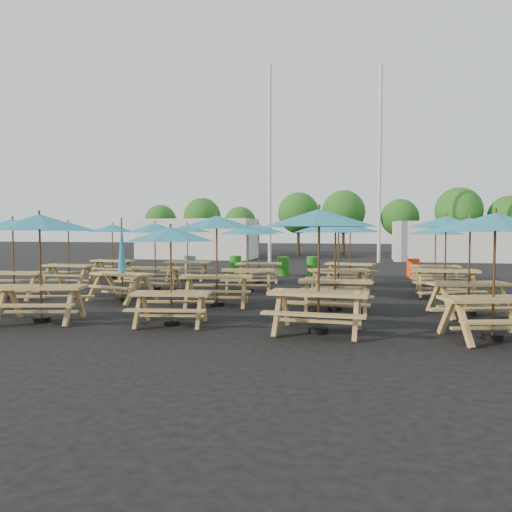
% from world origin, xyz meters
% --- Properties ---
extents(ground, '(120.00, 120.00, 0.00)m').
position_xyz_m(ground, '(0.00, 0.00, 0.00)').
color(ground, black).
rests_on(ground, ground).
extents(picnic_unit_1, '(2.43, 2.43, 2.37)m').
position_xyz_m(picnic_unit_1, '(-6.29, -3.10, 2.05)').
color(picnic_unit_1, tan).
rests_on(picnic_unit_1, ground).
extents(picnic_unit_2, '(2.16, 2.16, 2.33)m').
position_xyz_m(picnic_unit_2, '(-6.61, 0.15, 2.02)').
color(picnic_unit_2, tan).
rests_on(picnic_unit_2, ground).
extents(picnic_unit_3, '(2.26, 2.26, 2.28)m').
position_xyz_m(picnic_unit_3, '(-6.57, 3.22, 1.97)').
color(picnic_unit_3, tan).
rests_on(picnic_unit_3, ground).
extents(picnic_unit_4, '(2.65, 2.65, 2.39)m').
position_xyz_m(picnic_unit_4, '(-3.10, -6.21, 2.08)').
color(picnic_unit_4, tan).
rests_on(picnic_unit_4, ground).
extents(picnic_unit_5, '(2.26, 2.10, 2.39)m').
position_xyz_m(picnic_unit_5, '(-2.93, -2.83, 0.98)').
color(picnic_unit_5, tan).
rests_on(picnic_unit_5, ground).
extents(picnic_unit_6, '(2.37, 2.37, 2.28)m').
position_xyz_m(picnic_unit_6, '(-3.13, -0.13, 1.97)').
color(picnic_unit_6, tan).
rests_on(picnic_unit_6, ground).
extents(picnic_unit_7, '(2.23, 2.23, 2.27)m').
position_xyz_m(picnic_unit_7, '(-3.19, 3.11, 1.97)').
color(picnic_unit_7, tan).
rests_on(picnic_unit_7, ground).
extents(picnic_unit_8, '(2.23, 2.23, 2.11)m').
position_xyz_m(picnic_unit_8, '(-0.16, -5.92, 1.83)').
color(picnic_unit_8, tan).
rests_on(picnic_unit_8, ground).
extents(picnic_unit_9, '(2.57, 2.57, 2.43)m').
position_xyz_m(picnic_unit_9, '(-0.02, -3.12, 2.11)').
color(picnic_unit_9, tan).
rests_on(picnic_unit_9, ground).
extents(picnic_unit_10, '(2.42, 2.42, 2.21)m').
position_xyz_m(picnic_unit_10, '(0.05, 0.06, 1.92)').
color(picnic_unit_10, tan).
rests_on(picnic_unit_10, ground).
extents(picnic_unit_11, '(2.36, 2.36, 2.26)m').
position_xyz_m(picnic_unit_11, '(-0.21, 2.91, 1.95)').
color(picnic_unit_11, tan).
rests_on(picnic_unit_11, ground).
extents(picnic_unit_12, '(2.36, 2.36, 2.46)m').
position_xyz_m(picnic_unit_12, '(2.98, -6.04, 2.13)').
color(picnic_unit_12, tan).
rests_on(picnic_unit_12, ground).
extents(picnic_unit_13, '(2.26, 2.26, 2.31)m').
position_xyz_m(picnic_unit_13, '(3.12, -3.23, 2.00)').
color(picnic_unit_13, tan).
rests_on(picnic_unit_13, ground).
extents(picnic_unit_14, '(2.66, 2.66, 2.37)m').
position_xyz_m(picnic_unit_14, '(3.00, 0.01, 2.05)').
color(picnic_unit_14, tan).
rests_on(picnic_unit_14, ground).
extents(picnic_unit_15, '(2.53, 2.53, 2.31)m').
position_xyz_m(picnic_unit_15, '(3.23, 3.28, 2.00)').
color(picnic_unit_15, tan).
rests_on(picnic_unit_15, ground).
extents(picnic_unit_16, '(2.70, 2.70, 2.37)m').
position_xyz_m(picnic_unit_16, '(6.18, -5.93, 2.05)').
color(picnic_unit_16, tan).
rests_on(picnic_unit_16, ground).
extents(picnic_unit_17, '(2.73, 2.73, 2.34)m').
position_xyz_m(picnic_unit_17, '(6.26, -3.19, 2.02)').
color(picnic_unit_17, tan).
rests_on(picnic_unit_17, ground).
extents(picnic_unit_18, '(2.30, 2.30, 2.47)m').
position_xyz_m(picnic_unit_18, '(6.19, 0.18, 2.14)').
color(picnic_unit_18, tan).
rests_on(picnic_unit_18, ground).
extents(picnic_unit_19, '(2.14, 2.14, 2.19)m').
position_xyz_m(picnic_unit_19, '(6.28, 3.31, 1.90)').
color(picnic_unit_19, tan).
rests_on(picnic_unit_19, ground).
extents(waste_bin_0, '(0.52, 0.52, 0.84)m').
position_xyz_m(waste_bin_0, '(-4.16, 5.98, 0.42)').
color(waste_bin_0, gray).
rests_on(waste_bin_0, ground).
extents(waste_bin_1, '(0.52, 0.52, 0.84)m').
position_xyz_m(waste_bin_1, '(-2.10, 6.45, 0.42)').
color(waste_bin_1, '#1B7E17').
rests_on(waste_bin_1, ground).
extents(waste_bin_2, '(0.52, 0.52, 0.84)m').
position_xyz_m(waste_bin_2, '(0.22, 5.94, 0.42)').
color(waste_bin_2, '#1B7E17').
rests_on(waste_bin_2, ground).
extents(waste_bin_3, '(0.52, 0.52, 0.84)m').
position_xyz_m(waste_bin_3, '(1.46, 6.44, 0.42)').
color(waste_bin_3, '#1B7E17').
rests_on(waste_bin_3, ground).
extents(waste_bin_4, '(0.52, 0.52, 0.84)m').
position_xyz_m(waste_bin_4, '(5.73, 5.87, 0.42)').
color(waste_bin_4, '#E93E0D').
rests_on(waste_bin_4, ground).
extents(mast_0, '(0.20, 0.20, 12.00)m').
position_xyz_m(mast_0, '(-2.00, 14.00, 6.00)').
color(mast_0, silver).
rests_on(mast_0, ground).
extents(mast_1, '(0.20, 0.20, 12.00)m').
position_xyz_m(mast_1, '(4.50, 16.00, 6.00)').
color(mast_1, silver).
rests_on(mast_1, ground).
extents(event_tent_0, '(8.00, 4.00, 2.80)m').
position_xyz_m(event_tent_0, '(-8.00, 18.00, 1.40)').
color(event_tent_0, silver).
rests_on(event_tent_0, ground).
extents(event_tent_1, '(7.00, 4.00, 2.60)m').
position_xyz_m(event_tent_1, '(9.00, 19.00, 1.30)').
color(event_tent_1, silver).
rests_on(event_tent_1, ground).
extents(tree_0, '(2.80, 2.80, 4.24)m').
position_xyz_m(tree_0, '(-14.07, 25.25, 2.83)').
color(tree_0, '#382314').
rests_on(tree_0, ground).
extents(tree_1, '(3.11, 3.11, 4.72)m').
position_xyz_m(tree_1, '(-9.74, 23.90, 3.15)').
color(tree_1, '#382314').
rests_on(tree_1, ground).
extents(tree_2, '(2.59, 2.59, 3.93)m').
position_xyz_m(tree_2, '(-6.39, 23.65, 2.62)').
color(tree_2, '#382314').
rests_on(tree_2, ground).
extents(tree_3, '(3.36, 3.36, 5.09)m').
position_xyz_m(tree_3, '(-1.75, 24.72, 3.41)').
color(tree_3, '#382314').
rests_on(tree_3, ground).
extents(tree_4, '(3.41, 3.41, 5.17)m').
position_xyz_m(tree_4, '(1.90, 24.26, 3.46)').
color(tree_4, '#382314').
rests_on(tree_4, ground).
extents(tree_5, '(2.94, 2.94, 4.45)m').
position_xyz_m(tree_5, '(6.22, 24.67, 2.97)').
color(tree_5, '#382314').
rests_on(tree_5, ground).
extents(tree_6, '(3.38, 3.38, 5.13)m').
position_xyz_m(tree_6, '(10.23, 22.90, 3.43)').
color(tree_6, '#382314').
rests_on(tree_6, ground).
extents(tree_7, '(2.95, 2.95, 4.48)m').
position_xyz_m(tree_7, '(13.63, 22.92, 2.99)').
color(tree_7, '#382314').
rests_on(tree_7, ground).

